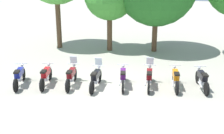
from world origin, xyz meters
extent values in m
plane|color=#ADA899|center=(0.00, 0.00, 0.00)|extent=(80.00, 80.00, 0.00)
cylinder|color=black|center=(-4.64, -0.20, 0.32)|extent=(0.29, 0.64, 0.64)
cylinder|color=black|center=(-4.17, -1.67, 0.32)|extent=(0.29, 0.64, 0.64)
cube|color=silver|center=(-4.64, -0.20, 0.66)|extent=(0.22, 0.38, 0.04)
cube|color=navy|center=(-4.42, -0.88, 0.67)|extent=(0.54, 0.98, 0.30)
cube|color=silver|center=(-4.41, -0.93, 0.40)|extent=(0.33, 0.45, 0.24)
cube|color=black|center=(-4.30, -1.27, 0.86)|extent=(0.36, 0.49, 0.08)
cylinder|color=silver|center=(-4.62, -0.28, 0.64)|extent=(0.12, 0.23, 0.64)
cylinder|color=silver|center=(-4.59, -0.37, 0.97)|extent=(0.60, 0.22, 0.04)
sphere|color=silver|center=(-4.63, -0.24, 0.85)|extent=(0.20, 0.20, 0.16)
cylinder|color=silver|center=(-4.47, -1.27, 0.34)|extent=(0.28, 0.69, 0.07)
cylinder|color=black|center=(-3.32, 0.21, 0.32)|extent=(0.24, 0.65, 0.64)
cylinder|color=black|center=(-2.98, -1.30, 0.32)|extent=(0.24, 0.65, 0.64)
cube|color=silver|center=(-3.32, 0.21, 0.66)|extent=(0.20, 0.38, 0.04)
cube|color=red|center=(-3.16, -0.50, 0.67)|extent=(0.46, 0.98, 0.30)
cube|color=silver|center=(-3.15, -0.55, 0.40)|extent=(0.30, 0.44, 0.24)
cube|color=black|center=(-3.07, -0.89, 0.86)|extent=(0.33, 0.48, 0.08)
cylinder|color=silver|center=(-3.30, 0.12, 0.64)|extent=(0.10, 0.23, 0.64)
cylinder|color=silver|center=(-3.28, 0.03, 0.97)|extent=(0.61, 0.17, 0.04)
sphere|color=silver|center=(-3.31, 0.16, 0.85)|extent=(0.19, 0.19, 0.16)
cylinder|color=silver|center=(-3.24, -0.88, 0.34)|extent=(0.22, 0.70, 0.07)
cylinder|color=black|center=(-2.01, 0.47, 0.32)|extent=(0.20, 0.65, 0.64)
cylinder|color=black|center=(-1.76, -1.06, 0.32)|extent=(0.20, 0.65, 0.64)
cube|color=silver|center=(-2.01, 0.47, 0.66)|extent=(0.18, 0.37, 0.04)
cube|color=maroon|center=(-1.90, -0.25, 0.67)|extent=(0.41, 0.98, 0.30)
cube|color=silver|center=(-1.89, -0.30, 0.40)|extent=(0.28, 0.43, 0.24)
cube|color=black|center=(-1.83, -0.64, 0.86)|extent=(0.31, 0.47, 0.08)
cylinder|color=silver|center=(-2.00, 0.38, 0.64)|extent=(0.09, 0.23, 0.64)
cylinder|color=silver|center=(-1.98, 0.29, 0.97)|extent=(0.62, 0.14, 0.04)
sphere|color=silver|center=(-2.01, 0.42, 0.85)|extent=(0.18, 0.18, 0.16)
cylinder|color=silver|center=(-2.00, -0.62, 0.34)|extent=(0.18, 0.70, 0.07)
cube|color=silver|center=(-1.99, 0.35, 1.17)|extent=(0.38, 0.19, 0.39)
cylinder|color=black|center=(-0.69, 0.53, 0.32)|extent=(0.15, 0.65, 0.64)
cylinder|color=black|center=(-0.57, -1.01, 0.32)|extent=(0.15, 0.65, 0.64)
cube|color=silver|center=(-0.69, 0.53, 0.66)|extent=(0.15, 0.37, 0.04)
cube|color=black|center=(-0.63, -0.19, 0.67)|extent=(0.33, 0.97, 0.30)
cube|color=silver|center=(-0.63, -0.24, 0.40)|extent=(0.25, 0.41, 0.24)
cube|color=black|center=(-0.60, -0.59, 0.86)|extent=(0.27, 0.46, 0.08)
cylinder|color=silver|center=(-0.68, 0.44, 0.64)|extent=(0.07, 0.23, 0.64)
cylinder|color=silver|center=(-0.67, 0.36, 0.97)|extent=(0.62, 0.08, 0.04)
sphere|color=silver|center=(-0.68, 0.48, 0.85)|extent=(0.17, 0.17, 0.16)
cylinder|color=silver|center=(-0.77, -0.55, 0.34)|extent=(0.12, 0.70, 0.07)
cube|color=silver|center=(-0.68, 0.41, 1.17)|extent=(0.37, 0.16, 0.39)
cylinder|color=black|center=(0.46, 1.00, 0.32)|extent=(0.24, 0.65, 0.64)
cylinder|color=black|center=(0.80, -0.51, 0.32)|extent=(0.24, 0.65, 0.64)
cube|color=silver|center=(0.46, 1.00, 0.66)|extent=(0.20, 0.38, 0.04)
cube|color=#59196B|center=(0.62, 0.30, 0.67)|extent=(0.46, 0.98, 0.30)
cube|color=silver|center=(0.63, 0.25, 0.40)|extent=(0.30, 0.44, 0.24)
cube|color=black|center=(0.71, -0.09, 0.86)|extent=(0.33, 0.48, 0.08)
cylinder|color=silver|center=(0.48, 0.91, 0.64)|extent=(0.10, 0.23, 0.64)
cylinder|color=silver|center=(0.50, 0.83, 0.97)|extent=(0.61, 0.17, 0.04)
sphere|color=silver|center=(0.47, 0.95, 0.85)|extent=(0.19, 0.19, 0.16)
cylinder|color=silver|center=(0.54, -0.08, 0.34)|extent=(0.22, 0.70, 0.07)
cylinder|color=black|center=(1.79, 1.29, 0.32)|extent=(0.18, 0.65, 0.64)
cylinder|color=black|center=(1.98, -0.25, 0.32)|extent=(0.18, 0.65, 0.64)
cube|color=silver|center=(1.79, 1.29, 0.66)|extent=(0.16, 0.37, 0.04)
cube|color=maroon|center=(1.88, 0.57, 0.67)|extent=(0.37, 0.97, 0.30)
cube|color=silver|center=(1.89, 0.52, 0.40)|extent=(0.27, 0.42, 0.24)
cube|color=black|center=(1.93, 0.17, 0.86)|extent=(0.29, 0.47, 0.08)
cylinder|color=silver|center=(1.80, 1.20, 0.64)|extent=(0.08, 0.23, 0.64)
cylinder|color=silver|center=(1.81, 1.11, 0.97)|extent=(0.62, 0.11, 0.04)
sphere|color=silver|center=(1.80, 1.24, 0.85)|extent=(0.18, 0.18, 0.16)
cylinder|color=silver|center=(1.77, 0.20, 0.34)|extent=(0.16, 0.70, 0.07)
cube|color=silver|center=(1.81, 1.17, 1.17)|extent=(0.37, 0.18, 0.39)
cylinder|color=black|center=(3.02, 1.54, 0.32)|extent=(0.20, 0.65, 0.64)
cylinder|color=black|center=(3.27, 0.02, 0.32)|extent=(0.20, 0.65, 0.64)
cube|color=silver|center=(3.02, 1.54, 0.66)|extent=(0.18, 0.37, 0.04)
cube|color=orange|center=(3.14, 0.83, 0.67)|extent=(0.41, 0.98, 0.30)
cube|color=silver|center=(3.15, 0.78, 0.40)|extent=(0.28, 0.43, 0.24)
cube|color=black|center=(3.20, 0.43, 0.86)|extent=(0.31, 0.47, 0.08)
cylinder|color=silver|center=(3.03, 1.46, 0.64)|extent=(0.09, 0.23, 0.64)
cylinder|color=silver|center=(3.05, 1.37, 0.97)|extent=(0.62, 0.14, 0.04)
sphere|color=silver|center=(3.03, 1.49, 0.85)|extent=(0.18, 0.18, 0.16)
cylinder|color=silver|center=(3.04, 0.46, 0.34)|extent=(0.18, 0.70, 0.07)
cylinder|color=black|center=(4.21, 1.72, 0.32)|extent=(0.25, 0.64, 0.64)
cylinder|color=black|center=(4.60, 0.22, 0.32)|extent=(0.25, 0.64, 0.64)
cube|color=silver|center=(4.21, 1.72, 0.66)|extent=(0.20, 0.38, 0.04)
cube|color=black|center=(4.39, 1.02, 0.67)|extent=(0.49, 0.98, 0.30)
cube|color=silver|center=(4.41, 0.97, 0.40)|extent=(0.31, 0.44, 0.24)
cube|color=black|center=(4.49, 0.63, 0.86)|extent=(0.34, 0.49, 0.08)
cylinder|color=silver|center=(4.24, 1.63, 0.64)|extent=(0.10, 0.23, 0.64)
cylinder|color=silver|center=(4.26, 1.55, 0.97)|extent=(0.61, 0.19, 0.04)
sphere|color=silver|center=(4.23, 1.67, 0.85)|extent=(0.19, 0.19, 0.16)
cylinder|color=silver|center=(4.32, 0.64, 0.34)|extent=(0.24, 0.70, 0.07)
cylinder|color=brown|center=(-5.56, 6.43, 1.90)|extent=(0.36, 0.36, 3.80)
cylinder|color=brown|center=(-1.82, 6.64, 1.33)|extent=(0.36, 0.36, 2.66)
cylinder|color=brown|center=(1.25, 7.22, 1.30)|extent=(0.36, 0.36, 2.60)
camera|label=1|loc=(3.71, -13.36, 5.76)|focal=48.51mm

